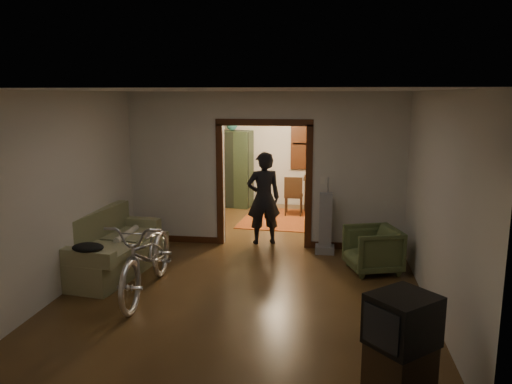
% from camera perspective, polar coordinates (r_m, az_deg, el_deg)
% --- Properties ---
extents(floor, '(5.00, 8.50, 0.01)m').
position_cam_1_polar(floor, '(8.63, 0.29, -7.46)').
color(floor, '#3A2612').
rests_on(floor, ground).
extents(ceiling, '(5.00, 8.50, 0.01)m').
position_cam_1_polar(ceiling, '(8.18, 0.31, 11.47)').
color(ceiling, white).
rests_on(ceiling, floor).
extents(wall_back, '(5.00, 0.02, 2.80)m').
position_cam_1_polar(wall_back, '(12.48, 3.02, 4.89)').
color(wall_back, beige).
rests_on(wall_back, floor).
extents(wall_left, '(0.02, 8.50, 2.80)m').
position_cam_1_polar(wall_left, '(8.98, -15.71, 2.06)').
color(wall_left, beige).
rests_on(wall_left, floor).
extents(wall_right, '(0.02, 8.50, 2.80)m').
position_cam_1_polar(wall_right, '(8.33, 17.60, 1.27)').
color(wall_right, beige).
rests_on(wall_right, floor).
extents(partition_wall, '(5.00, 0.14, 2.80)m').
position_cam_1_polar(partition_wall, '(9.03, 0.96, 2.52)').
color(partition_wall, beige).
rests_on(partition_wall, floor).
extents(door_casing, '(1.74, 0.20, 2.32)m').
position_cam_1_polar(door_casing, '(9.08, 0.95, 0.64)').
color(door_casing, '#3A1B0D').
rests_on(door_casing, floor).
extents(far_window, '(0.98, 0.06, 1.28)m').
position_cam_1_polar(far_window, '(12.38, 6.25, 5.49)').
color(far_window, black).
rests_on(far_window, wall_back).
extents(chandelier, '(0.24, 0.24, 0.24)m').
position_cam_1_polar(chandelier, '(10.67, 2.19, 8.96)').
color(chandelier, '#FFE0A5').
rests_on(chandelier, ceiling).
extents(light_switch, '(0.08, 0.01, 0.12)m').
position_cam_1_polar(light_switch, '(8.90, 7.61, 1.32)').
color(light_switch, silver).
rests_on(light_switch, partition_wall).
extents(sofa, '(1.18, 2.13, 0.93)m').
position_cam_1_polar(sofa, '(8.13, -16.00, -5.64)').
color(sofa, '#74774F').
rests_on(sofa, floor).
extents(rolled_paper, '(0.10, 0.81, 0.10)m').
position_cam_1_polar(rolled_paper, '(8.34, -14.56, -4.68)').
color(rolled_paper, beige).
rests_on(rolled_paper, sofa).
extents(jacket, '(0.44, 0.33, 0.13)m').
position_cam_1_polar(jacket, '(7.27, -18.66, -6.03)').
color(jacket, black).
rests_on(jacket, sofa).
extents(bicycle, '(0.85, 2.14, 1.11)m').
position_cam_1_polar(bicycle, '(7.12, -12.30, -7.10)').
color(bicycle, silver).
rests_on(bicycle, floor).
extents(armchair, '(0.97, 0.96, 0.71)m').
position_cam_1_polar(armchair, '(8.09, 13.17, -6.41)').
color(armchair, '#4C5B33').
rests_on(armchair, floor).
extents(tv_stand, '(0.70, 0.70, 0.47)m').
position_cam_1_polar(tv_stand, '(5.10, 16.10, -18.85)').
color(tv_stand, black).
rests_on(tv_stand, floor).
extents(crt_tv, '(0.75, 0.75, 0.48)m').
position_cam_1_polar(crt_tv, '(4.88, 16.42, -13.88)').
color(crt_tv, black).
rests_on(crt_tv, tv_stand).
extents(vacuum, '(0.38, 0.33, 1.08)m').
position_cam_1_polar(vacuum, '(8.78, 7.94, -3.56)').
color(vacuum, gray).
rests_on(vacuum, floor).
extents(person, '(0.73, 0.59, 1.72)m').
position_cam_1_polar(person, '(9.21, 0.87, -0.71)').
color(person, black).
rests_on(person, floor).
extents(oriental_rug, '(1.67, 2.12, 0.02)m').
position_cam_1_polar(oriental_rug, '(11.19, 2.55, -3.07)').
color(oriental_rug, maroon).
rests_on(oriental_rug, floor).
extents(locker, '(1.01, 0.66, 1.88)m').
position_cam_1_polar(locker, '(12.33, -2.72, 2.67)').
color(locker, black).
rests_on(locker, floor).
extents(globe, '(0.25, 0.25, 0.25)m').
position_cam_1_polar(globe, '(12.22, -2.76, 7.30)').
color(globe, '#1E5972').
rests_on(globe, locker).
extents(desk, '(1.21, 0.89, 0.80)m').
position_cam_1_polar(desk, '(12.06, 8.02, -0.24)').
color(desk, black).
rests_on(desk, floor).
extents(desk_chair, '(0.46, 0.46, 0.91)m').
position_cam_1_polar(desk_chair, '(11.49, 4.34, -0.42)').
color(desk_chair, black).
rests_on(desk_chair, floor).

